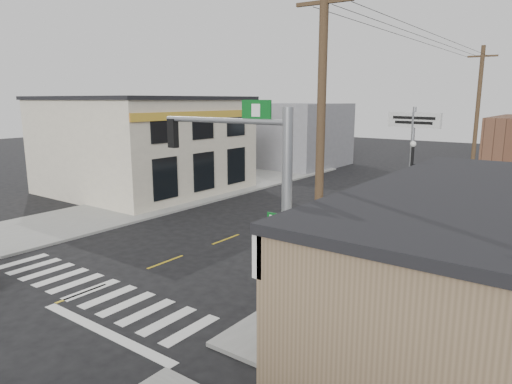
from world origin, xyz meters
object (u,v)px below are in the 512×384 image
Objects in this scene: fire_hydrant at (382,277)px; lamp_post at (411,189)px; guide_sign at (352,217)px; dance_center_sign at (413,136)px; utility_pole_far at (476,125)px; utility_pole_near at (320,151)px; traffic_signal_pole at (264,193)px; bare_tree at (371,221)px.

lamp_post is (-0.51, 4.42, 2.51)m from fire_hydrant.
lamp_post is at bearing 71.62° from guide_sign.
dance_center_sign reaches higher than lamp_post.
utility_pole_far is (1.68, 14.50, 3.28)m from guide_sign.
utility_pole_near is at bearing -58.58° from guide_sign.
fire_hydrant is (2.09, 4.40, -3.60)m from traffic_signal_pole.
dance_center_sign is (0.09, 13.23, 0.83)m from traffic_signal_pole.
lamp_post reaches higher than fire_hydrant.
traffic_signal_pole is at bearing -132.69° from utility_pole_near.
guide_sign is 6.29m from utility_pole_near.
dance_center_sign reaches higher than fire_hydrant.
utility_pole_near is at bearing -72.07° from dance_center_sign.
fire_hydrant is 0.16× the size of bare_tree.
dance_center_sign is 7.98m from utility_pole_far.
lamp_post is at bearing -94.30° from utility_pole_far.
guide_sign is 4.23× the size of fire_hydrant.
utility_pole_near is 1.01× the size of utility_pole_far.
fire_hydrant is at bearing -102.81° from lamp_post.
utility_pole_far is (0.48, 19.71, -0.04)m from utility_pole_near.
dance_center_sign is 12.76m from bare_tree.
lamp_post is at bearing 100.19° from bare_tree.
fire_hydrant is at bearing 64.14° from traffic_signal_pole.
traffic_signal_pole reaches higher than dance_center_sign.
dance_center_sign is 11.92m from utility_pole_near.
dance_center_sign is 1.47× the size of bare_tree.
bare_tree is (3.11, -5.68, 1.56)m from guide_sign.
dance_center_sign reaches higher than guide_sign.
guide_sign is at bearing 99.00° from utility_pole_near.
guide_sign is 0.57× the size of lamp_post.
traffic_signal_pole is 21.16m from utility_pole_far.
utility_pole_far reaches higher than traffic_signal_pole.
utility_pole_far is at bearing 84.64° from utility_pole_near.
guide_sign is 3.41m from fire_hydrant.
traffic_signal_pole is at bearing -77.29° from dance_center_sign.
utility_pole_far is (-0.52, 16.67, 4.74)m from fire_hydrant.
traffic_signal_pole is at bearing -163.57° from bare_tree.
utility_pole_far is at bearing 70.58° from lamp_post.
traffic_signal_pole is at bearing -70.62° from guide_sign.
traffic_signal_pole is 3.19m from bare_tree.
utility_pole_near reaches higher than bare_tree.
lamp_post is 5.03m from dance_center_sign.
lamp_post is 0.78× the size of dance_center_sign.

